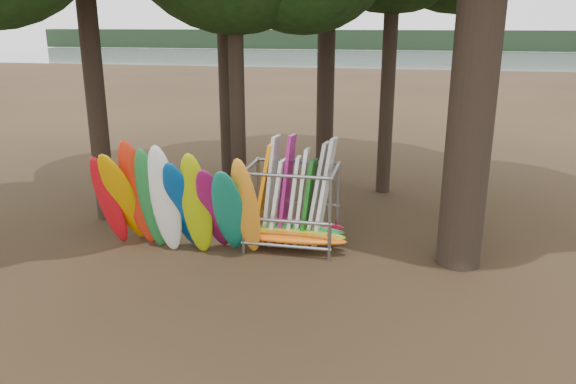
# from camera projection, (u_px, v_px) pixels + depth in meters

# --- Properties ---
(ground) EXTENTS (120.00, 120.00, 0.00)m
(ground) POSITION_uv_depth(u_px,v_px,m) (263.00, 264.00, 13.50)
(ground) COLOR #47331E
(ground) RESTS_ON ground
(lake) EXTENTS (160.00, 160.00, 0.00)m
(lake) POSITION_uv_depth(u_px,v_px,m) (385.00, 69.00, 69.63)
(lake) COLOR gray
(lake) RESTS_ON ground
(far_shore) EXTENTS (160.00, 4.00, 4.00)m
(far_shore) POSITION_uv_depth(u_px,v_px,m) (397.00, 40.00, 115.82)
(far_shore) COLOR black
(far_shore) RESTS_ON ground
(kayak_row) EXTENTS (4.30, 2.07, 3.10)m
(kayak_row) POSITION_uv_depth(u_px,v_px,m) (173.00, 203.00, 13.70)
(kayak_row) COLOR red
(kayak_row) RESTS_ON ground
(storage_rack) EXTENTS (2.98, 1.53, 2.89)m
(storage_rack) POSITION_uv_depth(u_px,v_px,m) (292.00, 209.00, 14.34)
(storage_rack) COLOR gray
(storage_rack) RESTS_ON ground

